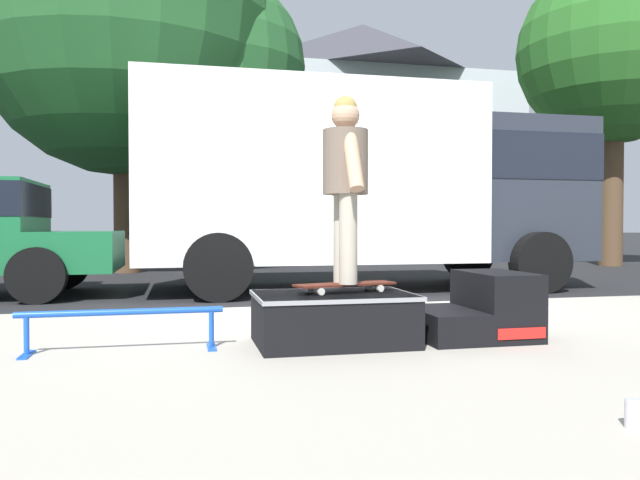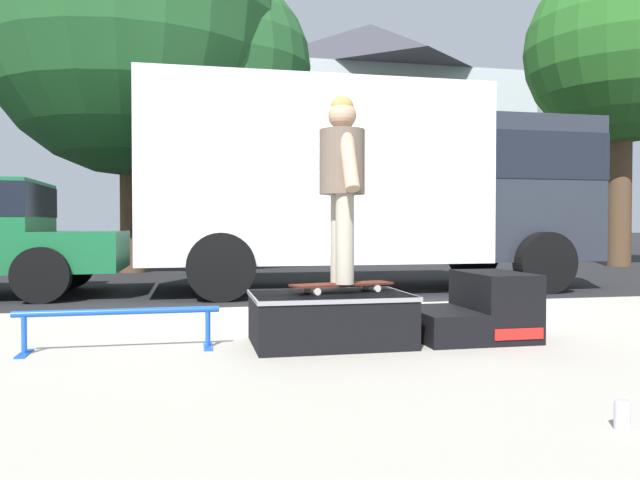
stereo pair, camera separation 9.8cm
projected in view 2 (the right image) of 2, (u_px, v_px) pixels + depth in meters
name	position (u px, v px, depth m)	size (l,w,h in m)	color
ground_plane	(313.00, 310.00, 7.21)	(140.00, 140.00, 0.00)	black
sidewalk_slab	(395.00, 359.00, 4.28)	(50.00, 5.00, 0.12)	#A8A093
skate_box	(330.00, 317.00, 4.49)	(1.14, 0.78, 0.37)	black
kicker_ramp	(478.00, 311.00, 4.73)	(0.86, 0.75, 0.51)	black
grind_rail	(119.00, 319.00, 4.24)	(1.38, 0.28, 0.30)	blue
skateboard	(342.00, 285.00, 4.55)	(0.81, 0.38, 0.07)	#4C1E14
skater_kid	(342.00, 173.00, 4.53)	(0.34, 0.71, 1.39)	#B7AD99
soda_can	(622.00, 415.00, 2.60)	(0.07, 0.07, 0.13)	silver
box_truck	(370.00, 180.00, 9.60)	(6.91, 2.63, 3.05)	white
street_tree_main	(630.00, 56.00, 14.93)	(5.00, 4.54, 7.55)	brown
street_tree_neighbour	(151.00, 36.00, 13.00)	(6.96, 6.33, 8.36)	brown
house_behind	(371.00, 137.00, 22.50)	(9.54, 8.23, 8.40)	silver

